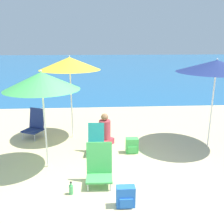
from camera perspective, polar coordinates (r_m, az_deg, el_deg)
ground_plane at (r=4.93m, az=1.81°, el=-17.72°), size 60.00×60.00×0.00m
sea_water at (r=30.39m, az=-3.11°, el=10.85°), size 60.00×40.00×0.01m
beach_umbrella_green at (r=5.32m, az=-15.81°, el=6.82°), size 1.56×1.56×2.17m
beach_umbrella_yellow at (r=6.97m, az=-9.66°, el=10.86°), size 1.68×1.68×2.35m
beach_umbrella_navy at (r=6.78m, az=22.77°, el=9.62°), size 1.96×1.96×2.32m
beach_chair_green at (r=5.01m, az=-2.93°, el=-12.17°), size 0.52×0.49×0.82m
beach_chair_teal at (r=6.27m, az=-3.70°, el=-6.35°), size 0.44×0.50×0.76m
beach_chair_navy at (r=7.63m, az=-17.19°, el=-2.59°), size 0.68×0.70×0.83m
person_seated_near at (r=6.78m, az=-1.67°, el=-4.53°), size 0.53×0.54×0.87m
backpack_blue at (r=4.48m, az=3.14°, el=-18.76°), size 0.32×0.19×0.38m
backpack_green at (r=6.36m, az=4.59°, el=-7.66°), size 0.31×0.23×0.38m
water_bottle at (r=4.87m, az=-9.33°, el=-17.03°), size 0.08×0.08×0.25m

